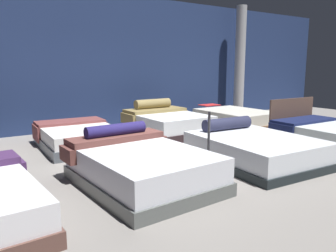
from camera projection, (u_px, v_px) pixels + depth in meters
ground_plane at (170, 158)px, 6.01m from camera, size 18.00×18.00×0.02m
showroom_back_wall at (94, 61)px, 8.62m from camera, size 18.00×0.06×3.50m
bed_1 at (141, 166)px, 4.58m from camera, size 1.67×2.12×0.76m
bed_2 at (254, 149)px, 5.69m from camera, size 1.77×2.20×0.67m
bed_3 at (330, 135)px, 6.91m from camera, size 1.63×2.16×0.90m
bed_5 at (78, 137)px, 6.76m from camera, size 1.51×1.97×0.47m
bed_6 at (167, 123)px, 8.07m from camera, size 1.64×1.94×0.80m
bed_7 at (236, 118)px, 9.17m from camera, size 1.56×2.08×0.43m
price_sign at (209, 147)px, 5.06m from camera, size 0.28×0.24×1.06m
support_pillar at (240, 62)px, 10.67m from camera, size 0.32×0.32×3.50m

